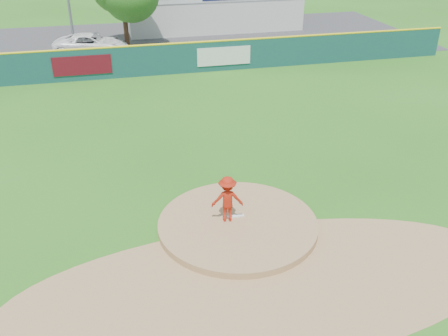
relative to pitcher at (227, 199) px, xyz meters
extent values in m
plane|color=#286B19|center=(0.32, -0.19, -1.08)|extent=(120.00, 120.00, 0.00)
cylinder|color=#9E774C|center=(0.32, -0.19, -1.08)|extent=(5.50, 5.50, 0.50)
cube|color=white|center=(0.32, 0.11, -0.81)|extent=(0.60, 0.15, 0.04)
cylinder|color=#9E774C|center=(0.32, -3.19, -1.08)|extent=(15.40, 15.40, 0.01)
cube|color=#38383A|center=(0.32, 26.81, -1.07)|extent=(44.00, 16.00, 0.02)
imported|color=#AC200E|center=(0.00, 0.00, 0.00)|extent=(1.16, 0.78, 1.67)
imported|color=white|center=(-4.37, 24.08, -0.32)|extent=(5.71, 3.40, 1.49)
cube|color=silver|center=(6.32, 31.81, 0.52)|extent=(15.00, 8.00, 3.20)
cube|color=#5E0D19|center=(-4.91, 17.73, -0.08)|extent=(3.60, 0.04, 1.20)
cube|color=white|center=(4.20, 17.73, -0.08)|extent=(3.60, 0.04, 1.20)
cube|color=#154443|center=(0.32, 17.81, -0.08)|extent=(40.00, 0.10, 2.00)
cylinder|color=yellow|center=(0.32, 17.81, 0.92)|extent=(40.00, 0.14, 0.14)
cylinder|color=#382314|center=(-1.68, 24.81, 0.22)|extent=(0.36, 0.36, 2.60)
cylinder|color=#382314|center=(13.32, 35.81, -0.28)|extent=(0.40, 0.40, 1.60)
camera|label=1|loc=(-3.52, -13.96, 8.83)|focal=40.00mm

